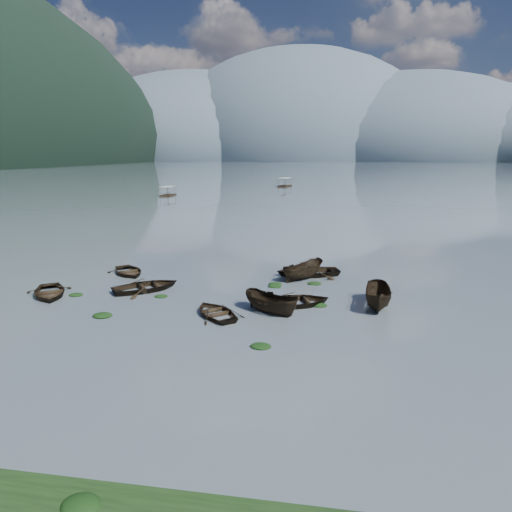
# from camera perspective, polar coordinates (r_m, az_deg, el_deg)

# --- Properties ---
(ground_plane) EXTENTS (2400.00, 2400.00, 0.00)m
(ground_plane) POSITION_cam_1_polar(r_m,az_deg,el_deg) (24.48, -4.58, -10.64)
(ground_plane) COLOR #546069
(haze_mtn_a) EXTENTS (520.00, 520.00, 280.00)m
(haze_mtn_a) POSITION_cam_1_polar(r_m,az_deg,el_deg) (959.36, -6.99, 11.86)
(haze_mtn_a) COLOR #475666
(haze_mtn_a) RESTS_ON ground
(haze_mtn_b) EXTENTS (520.00, 520.00, 340.00)m
(haze_mtn_b) POSITION_cam_1_polar(r_m,az_deg,el_deg) (924.21, 5.27, 11.88)
(haze_mtn_b) COLOR #475666
(haze_mtn_b) RESTS_ON ground
(haze_mtn_c) EXTENTS (520.00, 520.00, 260.00)m
(haze_mtn_c) POSITION_cam_1_polar(r_m,az_deg,el_deg) (931.65, 17.88, 11.34)
(haze_mtn_c) COLOR #475666
(haze_mtn_c) RESTS_ON ground
(haze_mtn_d) EXTENTS (520.00, 520.00, 220.00)m
(haze_mtn_d) POSITION_cam_1_polar(r_m,az_deg,el_deg) (974.06, 28.58, 10.47)
(haze_mtn_d) COLOR #475666
(haze_mtn_d) RESTS_ON ground
(rowboat_0) EXTENTS (4.98, 5.33, 0.90)m
(rowboat_0) POSITION_cam_1_polar(r_m,az_deg,el_deg) (35.04, -24.41, -4.56)
(rowboat_0) COLOR black
(rowboat_0) RESTS_ON ground
(rowboat_1) EXTENTS (5.83, 5.69, 0.99)m
(rowboat_1) POSITION_cam_1_polar(r_m,az_deg,el_deg) (34.15, -13.52, -4.19)
(rowboat_1) COLOR black
(rowboat_1) RESTS_ON ground
(rowboat_2) EXTENTS (4.27, 3.51, 1.58)m
(rowboat_2) POSITION_cam_1_polar(r_m,az_deg,el_deg) (28.62, 1.95, -7.11)
(rowboat_2) COLOR black
(rowboat_2) RESTS_ON ground
(rowboat_3) EXTENTS (4.59, 4.73, 0.80)m
(rowboat_3) POSITION_cam_1_polar(r_m,az_deg,el_deg) (28.31, -5.02, -7.38)
(rowboat_3) COLOR black
(rowboat_3) RESTS_ON ground
(rowboat_4) EXTENTS (5.44, 4.69, 0.95)m
(rowboat_4) POSITION_cam_1_polar(r_m,az_deg,el_deg) (30.12, 5.02, -6.14)
(rowboat_4) COLOR black
(rowboat_4) RESTS_ON ground
(rowboat_5) EXTENTS (2.00, 4.53, 1.71)m
(rowboat_5) POSITION_cam_1_polar(r_m,az_deg,el_deg) (30.64, 15.00, -6.21)
(rowboat_5) COLOR black
(rowboat_5) RESTS_ON ground
(rowboat_6) EXTENTS (4.90, 5.03, 0.85)m
(rowboat_6) POSITION_cam_1_polar(r_m,az_deg,el_deg) (39.05, -15.64, -2.20)
(rowboat_6) COLOR black
(rowboat_6) RESTS_ON ground
(rowboat_7) EXTENTS (5.94, 4.93, 1.06)m
(rowboat_7) POSITION_cam_1_polar(r_m,az_deg,el_deg) (37.53, 6.45, -2.40)
(rowboat_7) COLOR black
(rowboat_7) RESTS_ON ground
(rowboat_8) EXTENTS (3.91, 4.30, 1.64)m
(rowboat_8) POSITION_cam_1_polar(r_m,az_deg,el_deg) (36.37, 5.85, -2.87)
(rowboat_8) COLOR black
(rowboat_8) RESTS_ON ground
(weed_clump_0) EXTENTS (1.21, 0.99, 0.26)m
(weed_clump_0) POSITION_cam_1_polar(r_m,az_deg,el_deg) (29.50, -18.63, -7.18)
(weed_clump_0) COLOR black
(weed_clump_0) RESTS_ON ground
(weed_clump_1) EXTENTS (0.95, 0.76, 0.21)m
(weed_clump_1) POSITION_cam_1_polar(r_m,az_deg,el_deg) (32.37, -11.78, -5.03)
(weed_clump_1) COLOR black
(weed_clump_1) RESTS_ON ground
(weed_clump_2) EXTENTS (1.08, 0.86, 0.23)m
(weed_clump_2) POSITION_cam_1_polar(r_m,az_deg,el_deg) (23.78, 0.61, -11.33)
(weed_clump_2) COLOR black
(weed_clump_2) RESTS_ON ground
(weed_clump_3) EXTENTS (0.99, 0.84, 0.22)m
(weed_clump_3) POSITION_cam_1_polar(r_m,az_deg,el_deg) (34.65, 2.42, -3.60)
(weed_clump_3) COLOR black
(weed_clump_3) RESTS_ON ground
(weed_clump_4) EXTENTS (1.08, 0.86, 0.22)m
(weed_clump_4) POSITION_cam_1_polar(r_m,az_deg,el_deg) (30.14, 7.86, -6.20)
(weed_clump_4) COLOR black
(weed_clump_4) RESTS_ON ground
(weed_clump_5) EXTENTS (0.99, 0.80, 0.21)m
(weed_clump_5) POSITION_cam_1_polar(r_m,az_deg,el_deg) (34.40, -21.60, -4.61)
(weed_clump_5) COLOR black
(weed_clump_5) RESTS_ON ground
(weed_clump_6) EXTENTS (1.03, 0.85, 0.21)m
(weed_clump_6) POSITION_cam_1_polar(r_m,az_deg,el_deg) (34.09, 2.36, -3.87)
(weed_clump_6) COLOR black
(weed_clump_6) RESTS_ON ground
(weed_clump_7) EXTENTS (1.06, 0.85, 0.23)m
(weed_clump_7) POSITION_cam_1_polar(r_m,az_deg,el_deg) (35.03, 7.32, -3.51)
(weed_clump_7) COLOR black
(weed_clump_7) RESTS_ON ground
(pontoon_left) EXTENTS (2.36, 5.67, 2.17)m
(pontoon_left) POSITION_cam_1_polar(r_m,az_deg,el_deg) (112.01, -10.95, 7.37)
(pontoon_left) COLOR black
(pontoon_left) RESTS_ON ground
(pontoon_centre) EXTENTS (4.11, 7.25, 2.62)m
(pontoon_centre) POSITION_cam_1_polar(r_m,az_deg,el_deg) (142.88, 3.62, 8.64)
(pontoon_centre) COLOR black
(pontoon_centre) RESTS_ON ground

